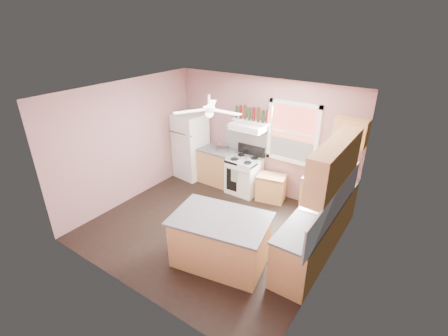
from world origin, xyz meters
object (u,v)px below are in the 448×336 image
Objects in this scene: stove at (244,176)px; island at (221,241)px; cart at (271,188)px; toaster at (222,148)px; refrigerator at (191,146)px.

stove is 2.53m from island.
stove is 0.72m from cart.
cart is at bearing -6.30° from toaster.
cart is at bearing 2.10° from stove.
refrigerator is 6.01× the size of toaster.
cart is (2.31, 0.06, -0.53)m from refrigerator.
refrigerator is 1.64m from stove.
cart is (0.71, 0.02, -0.12)m from stove.
toaster is at bearing 168.66° from cart.
toaster is at bearing 8.65° from refrigerator.
stove reaches higher than cart.
toaster reaches higher than cart.
toaster is 0.33× the size of stove.
cart is 0.41× the size of island.
island is at bearing -62.58° from toaster.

